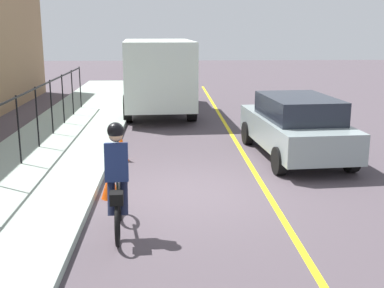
% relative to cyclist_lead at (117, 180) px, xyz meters
% --- Properties ---
extents(ground_plane, '(80.00, 80.00, 0.00)m').
position_rel_cyclist_lead_xyz_m(ground_plane, '(1.96, -1.18, -0.91)').
color(ground_plane, '#4A4047').
extents(lane_line_centre, '(36.00, 0.12, 0.01)m').
position_rel_cyclist_lead_xyz_m(lane_line_centre, '(1.96, -2.78, -0.91)').
color(lane_line_centre, yellow).
rests_on(lane_line_centre, ground).
extents(sidewalk, '(40.00, 3.20, 0.15)m').
position_rel_cyclist_lead_xyz_m(sidewalk, '(1.96, 2.22, -0.84)').
color(sidewalk, '#92A297').
rests_on(sidewalk, ground).
extents(iron_fence, '(18.15, 0.04, 1.60)m').
position_rel_cyclist_lead_xyz_m(iron_fence, '(2.96, 2.62, 0.40)').
color(iron_fence, black).
rests_on(iron_fence, sidewalk).
extents(cyclist_lead, '(1.71, 0.38, 1.83)m').
position_rel_cyclist_lead_xyz_m(cyclist_lead, '(0.00, 0.00, 0.00)').
color(cyclist_lead, black).
rests_on(cyclist_lead, ground).
extents(patrol_sedan, '(4.53, 2.20, 1.58)m').
position_rel_cyclist_lead_xyz_m(patrol_sedan, '(4.60, -4.04, -0.09)').
color(patrol_sedan, gray).
rests_on(patrol_sedan, ground).
extents(box_truck_background, '(6.82, 2.82, 2.78)m').
position_rel_cyclist_lead_xyz_m(box_truck_background, '(11.44, -0.44, 0.64)').
color(box_truck_background, silver).
rests_on(box_truck_background, ground).
extents(traffic_cone_near, '(0.36, 0.36, 0.61)m').
position_rel_cyclist_lead_xyz_m(traffic_cone_near, '(1.71, 0.32, -0.61)').
color(traffic_cone_near, '#EC4F0E').
rests_on(traffic_cone_near, ground).
extents(traffic_cone_far, '(0.36, 0.36, 0.66)m').
position_rel_cyclist_lead_xyz_m(traffic_cone_far, '(4.46, 0.36, -0.58)').
color(traffic_cone_far, '#EF4C04').
rests_on(traffic_cone_far, ground).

